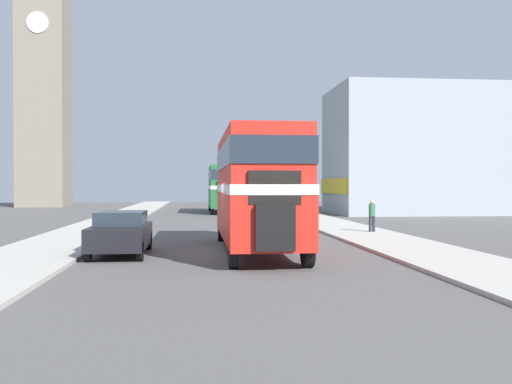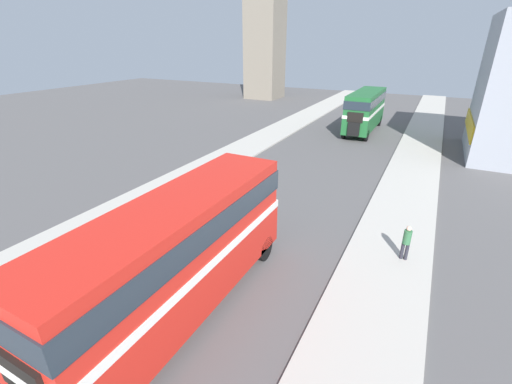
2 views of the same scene
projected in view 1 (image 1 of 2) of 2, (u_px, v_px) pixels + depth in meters
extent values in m
plane|color=#565454|center=(232.00, 253.00, 20.38)|extent=(120.00, 120.00, 0.00)
cube|color=#B7B2A8|center=(414.00, 249.00, 21.07)|extent=(3.50, 120.00, 0.12)
cube|color=#B7B2A8|center=(37.00, 253.00, 19.68)|extent=(3.50, 120.00, 0.12)
cube|color=red|center=(256.00, 215.00, 20.74)|extent=(2.46, 10.08, 1.62)
cube|color=white|center=(256.00, 189.00, 20.73)|extent=(2.49, 10.13, 0.30)
cube|color=red|center=(256.00, 160.00, 20.72)|extent=(2.41, 9.88, 1.77)
cube|color=#232D38|center=(256.00, 158.00, 20.72)|extent=(2.49, 9.98, 0.80)
cube|color=black|center=(275.00, 228.00, 15.63)|extent=(1.11, 0.20, 1.30)
cube|color=black|center=(275.00, 188.00, 15.76)|extent=(1.48, 0.12, 0.95)
cylinder|color=black|center=(233.00, 250.00, 16.50)|extent=(0.28, 1.10, 1.10)
cylinder|color=black|center=(308.00, 249.00, 16.73)|extent=(0.28, 1.10, 1.10)
cylinder|color=black|center=(221.00, 228.00, 24.67)|extent=(0.28, 1.10, 1.10)
cylinder|color=black|center=(271.00, 228.00, 24.90)|extent=(0.28, 1.10, 1.10)
cube|color=#1E602D|center=(223.00, 198.00, 49.75)|extent=(2.38, 9.08, 1.55)
cube|color=white|center=(223.00, 187.00, 49.73)|extent=(2.40, 9.12, 0.28)
cube|color=#1E602D|center=(223.00, 176.00, 49.72)|extent=(2.33, 8.89, 1.69)
cube|color=#232D38|center=(223.00, 175.00, 49.72)|extent=(2.40, 8.99, 0.76)
cube|color=black|center=(226.00, 200.00, 45.13)|extent=(1.07, 0.20, 1.24)
cube|color=black|center=(226.00, 187.00, 45.25)|extent=(1.43, 0.12, 0.90)
cylinder|color=black|center=(212.00, 208.00, 46.01)|extent=(0.28, 1.10, 1.10)
cylinder|color=black|center=(238.00, 208.00, 46.22)|extent=(0.28, 1.10, 1.10)
cylinder|color=black|center=(210.00, 205.00, 53.18)|extent=(0.28, 1.10, 1.10)
cylinder|color=black|center=(233.00, 205.00, 53.39)|extent=(0.28, 1.10, 1.10)
cube|color=black|center=(121.00, 236.00, 19.65)|extent=(1.83, 4.20, 0.75)
cube|color=#232D38|center=(121.00, 218.00, 19.81)|extent=(1.61, 2.19, 0.46)
cylinder|color=black|center=(88.00, 252.00, 17.93)|extent=(0.20, 0.64, 0.64)
cylinder|color=black|center=(140.00, 251.00, 18.09)|extent=(0.20, 0.64, 0.64)
cylinder|color=black|center=(104.00, 241.00, 21.22)|extent=(0.20, 0.64, 0.64)
cylinder|color=black|center=(149.00, 241.00, 21.38)|extent=(0.20, 0.64, 0.64)
cylinder|color=#282833|center=(370.00, 224.00, 28.02)|extent=(0.14, 0.14, 0.77)
cylinder|color=#282833|center=(374.00, 224.00, 28.04)|extent=(0.14, 0.14, 0.77)
cylinder|color=#336B42|center=(372.00, 210.00, 28.02)|extent=(0.32, 0.32, 0.61)
sphere|color=beige|center=(372.00, 202.00, 28.02)|extent=(0.21, 0.21, 0.21)
cube|color=gray|center=(44.00, 98.00, 63.41)|extent=(5.06, 5.06, 24.13)
cylinder|color=silver|center=(37.00, 22.00, 60.74)|extent=(2.28, 0.10, 2.28)
cube|color=#999EA8|center=(446.00, 151.00, 48.49)|extent=(19.53, 9.24, 10.56)
cube|color=gold|center=(333.00, 186.00, 47.51)|extent=(0.12, 8.78, 1.27)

